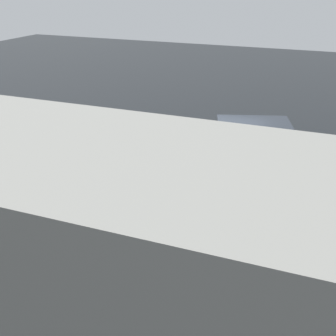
# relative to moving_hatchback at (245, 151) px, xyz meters

# --- Properties ---
(ground_plane) EXTENTS (60.00, 60.00, 0.00)m
(ground_plane) POSITION_rel_moving_hatchback_xyz_m (0.67, 0.83, -1.03)
(ground_plane) COLOR black
(kerb_strip) EXTENTS (24.00, 3.20, 0.04)m
(kerb_strip) POSITION_rel_moving_hatchback_xyz_m (0.67, 5.03, -1.01)
(kerb_strip) COLOR slate
(kerb_strip) RESTS_ON ground
(moving_hatchback) EXTENTS (4.24, 2.87, 2.06)m
(moving_hatchback) POSITION_rel_moving_hatchback_xyz_m (0.00, 0.00, 0.00)
(moving_hatchback) COLOR blue
(moving_hatchback) RESTS_ON ground
(fire_hydrant) EXTENTS (0.42, 0.31, 0.80)m
(fire_hydrant) POSITION_rel_moving_hatchback_xyz_m (4.29, 3.67, -0.63)
(fire_hydrant) COLOR red
(fire_hydrant) RESTS_ON ground
(pedestrian) EXTENTS (0.30, 0.56, 1.62)m
(pedestrian) POSITION_rel_moving_hatchback_xyz_m (5.29, 3.84, -0.07)
(pedestrian) COLOR blue
(pedestrian) RESTS_ON ground
(metal_railing) EXTENTS (8.28, 0.04, 1.05)m
(metal_railing) POSITION_rel_moving_hatchback_xyz_m (-1.21, 6.25, -0.29)
(metal_railing) COLOR #B7BABF
(metal_railing) RESTS_ON ground
(sign_post) EXTENTS (0.07, 0.44, 2.40)m
(sign_post) POSITION_rel_moving_hatchback_xyz_m (4.65, 4.84, 0.55)
(sign_post) COLOR #4C4C51
(sign_post) RESTS_ON ground
(puddle_patch) EXTENTS (2.50, 2.50, 0.01)m
(puddle_patch) POSITION_rel_moving_hatchback_xyz_m (0.86, 0.48, -1.02)
(puddle_patch) COLOR black
(puddle_patch) RESTS_ON ground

